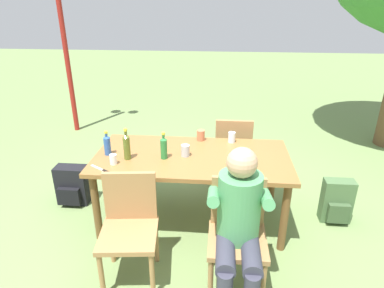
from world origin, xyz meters
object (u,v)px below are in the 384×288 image
Objects in this scene: person_in_white_shirt at (239,219)px; cup_steel at (185,151)px; bottle_green at (164,147)px; table_knife at (101,169)px; backpack_by_near_side at (337,202)px; chair_near_left at (130,222)px; backpack_by_far_side at (72,186)px; dining_table at (192,163)px; chair_far_right at (233,148)px; cup_terracotta at (201,135)px; cup_glass at (232,137)px; chair_near_right at (237,228)px; cup_white at (113,159)px; bottle_olive at (127,146)px; bottle_blue at (107,145)px.

person_in_white_shirt reaches higher than cup_steel.
bottle_green reaches higher than table_knife.
chair_near_left is at bearing -155.43° from backpack_by_near_side.
backpack_by_far_side is (-1.09, 0.27, -0.63)m from bottle_green.
cup_steel is at bearing -167.65° from dining_table.
backpack_by_far_side is (-0.58, 0.55, -0.52)m from table_knife.
cup_steel reaches higher than backpack_by_near_side.
chair_far_right is (0.42, 0.76, -0.16)m from dining_table.
chair_far_right is 1.88m from backpack_by_far_side.
cup_terracotta is 1.02× the size of cup_glass.
bottle_green is at bearing -123.87° from cup_terracotta.
chair_near_right reaches higher than cup_steel.
table_knife is (-0.07, -0.12, -0.04)m from cup_white.
backpack_by_near_side is 1.05× the size of backpack_by_far_side.
chair_near_left is at bearing -75.32° from bottle_olive.
cup_steel is at bearing 11.87° from bottle_olive.
chair_near_left is 3.33× the size of bottle_green.
cup_steel is (-0.06, -0.01, 0.14)m from dining_table.
person_in_white_shirt is 1.31m from cup_terracotta.
backpack_by_near_side is (1.04, 0.86, -0.27)m from chair_near_right.
chair_near_left is at bearing -112.95° from cup_terracotta.
cup_white is (-1.11, -1.01, 0.29)m from chair_far_right.
bottle_olive is at bearing 104.68° from chair_near_left.
bottle_blue reaches higher than chair_far_right.
cup_white is at bearing 117.06° from chair_near_left.
cup_steel is (-0.48, 0.86, 0.13)m from person_in_white_shirt.
chair_far_right is (0.85, 1.53, 0.00)m from chair_near_left.
cup_white reaches higher than table_knife.
person_in_white_shirt is 5.53× the size of table_knife.
backpack_by_far_side is (-0.54, 0.24, -0.62)m from bottle_blue.
person_in_white_shirt is 1.49m from backpack_by_near_side.
backpack_by_near_side is at bearing 6.13° from bottle_green.
bottle_blue is (-0.38, 0.72, 0.34)m from chair_near_left.
cup_glass is 1.24m from backpack_by_near_side.
bottle_green reaches higher than cup_white.
person_in_white_shirt is 2.68× the size of backpack_by_far_side.
chair_near_right and chair_far_right have the same top height.
backpack_by_far_side is at bearing 133.94° from chair_near_left.
cup_steel is (0.19, 0.07, -0.06)m from bottle_green.
backpack_by_far_side is at bearing -161.94° from chair_far_right.
chair_far_right is at bearing 42.09° from cup_white.
chair_near_left is 1.35m from backpack_by_far_side.
cup_steel is at bearing 26.44° from table_knife.
dining_table is 7.14× the size of bottle_green.
table_knife is (-1.19, 0.40, 0.25)m from chair_near_right.
chair_near_left reaches higher than table_knife.
chair_near_left is (-0.43, -0.76, -0.16)m from dining_table.
bottle_blue reaches higher than cup_glass.
chair_near_left is at bearing 172.68° from person_in_white_shirt.
bottle_olive reaches higher than bottle_blue.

